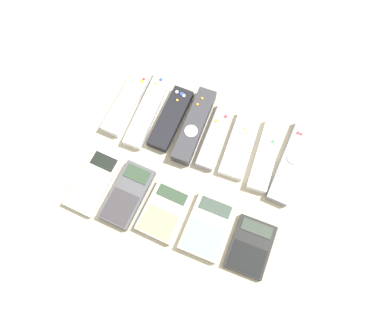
{
  "coord_description": "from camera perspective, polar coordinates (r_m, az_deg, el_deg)",
  "views": [
    {
      "loc": [
        0.11,
        -0.24,
        0.81
      ],
      "look_at": [
        0.0,
        0.03,
        0.01
      ],
      "focal_mm": 35.0,
      "sensor_mm": 36.0,
      "label": 1
    }
  ],
  "objects": [
    {
      "name": "ground_plane",
      "position": [
        0.85,
        -0.77,
        -2.11
      ],
      "size": [
        3.0,
        3.0,
        0.0
      ],
      "primitive_type": "plane",
      "color": "#B2A88E"
    },
    {
      "name": "remote_0",
      "position": [
        0.93,
        -10.01,
        9.18
      ],
      "size": [
        0.05,
        0.17,
        0.02
      ],
      "rotation": [
        0.0,
        0.0,
        -0.04
      ],
      "color": "silver",
      "rests_on": "ground_plane"
    },
    {
      "name": "remote_1",
      "position": [
        0.91,
        -6.6,
        8.44
      ],
      "size": [
        0.05,
        0.21,
        0.02
      ],
      "rotation": [
        0.0,
        0.0,
        0.03
      ],
      "color": "white",
      "rests_on": "ground_plane"
    },
    {
      "name": "remote_2",
      "position": [
        0.9,
        -3.25,
        7.04
      ],
      "size": [
        0.05,
        0.17,
        0.02
      ],
      "rotation": [
        0.0,
        0.0,
        -0.01
      ],
      "color": "black",
      "rests_on": "ground_plane"
    },
    {
      "name": "remote_3",
      "position": [
        0.88,
        0.36,
        5.96
      ],
      "size": [
        0.05,
        0.19,
        0.03
      ],
      "rotation": [
        0.0,
        0.0,
        0.03
      ],
      "color": "#333338",
      "rests_on": "ground_plane"
    },
    {
      "name": "remote_4",
      "position": [
        0.88,
        3.6,
        4.34
      ],
      "size": [
        0.05,
        0.17,
        0.02
      ],
      "rotation": [
        0.0,
        0.0,
        0.03
      ],
      "color": "gray",
      "rests_on": "ground_plane"
    },
    {
      "name": "remote_5",
      "position": [
        0.88,
        7.36,
        2.94
      ],
      "size": [
        0.06,
        0.16,
        0.02
      ],
      "rotation": [
        0.0,
        0.0,
        0.05
      ],
      "color": "white",
      "rests_on": "ground_plane"
    },
    {
      "name": "remote_6",
      "position": [
        0.87,
        11.21,
        1.43
      ],
      "size": [
        0.06,
        0.18,
        0.02
      ],
      "rotation": [
        0.0,
        0.0,
        0.07
      ],
      "color": "white",
      "rests_on": "ground_plane"
    },
    {
      "name": "remote_7",
      "position": [
        0.88,
        14.91,
        0.34
      ],
      "size": [
        0.06,
        0.21,
        0.02
      ],
      "rotation": [
        0.0,
        0.0,
        -0.04
      ],
      "color": "gray",
      "rests_on": "ground_plane"
    },
    {
      "name": "calculator_0",
      "position": [
        0.87,
        -14.78,
        -2.53
      ],
      "size": [
        0.08,
        0.15,
        0.02
      ],
      "rotation": [
        0.0,
        0.0,
        -0.05
      ],
      "color": "silver",
      "rests_on": "ground_plane"
    },
    {
      "name": "calculator_1",
      "position": [
        0.84,
        -9.8,
        -4.51
      ],
      "size": [
        0.08,
        0.15,
        0.02
      ],
      "rotation": [
        0.0,
        0.0,
        -0.04
      ],
      "color": "#4C4C51",
      "rests_on": "ground_plane"
    },
    {
      "name": "calculator_2",
      "position": [
        0.82,
        -4.24,
        -7.21
      ],
      "size": [
        0.09,
        0.12,
        0.02
      ],
      "rotation": [
        0.0,
        0.0,
        -0.04
      ],
      "color": "beige",
      "rests_on": "ground_plane"
    },
    {
      "name": "calculator_3",
      "position": [
        0.81,
        2.4,
        -9.48
      ],
      "size": [
        0.09,
        0.13,
        0.02
      ],
      "rotation": [
        0.0,
        0.0,
        -0.0
      ],
      "color": "beige",
      "rests_on": "ground_plane"
    },
    {
      "name": "calculator_4",
      "position": [
        0.82,
        8.92,
        -12.25
      ],
      "size": [
        0.09,
        0.12,
        0.02
      ],
      "rotation": [
        0.0,
        0.0,
        0.02
      ],
      "color": "black",
      "rests_on": "ground_plane"
    }
  ]
}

